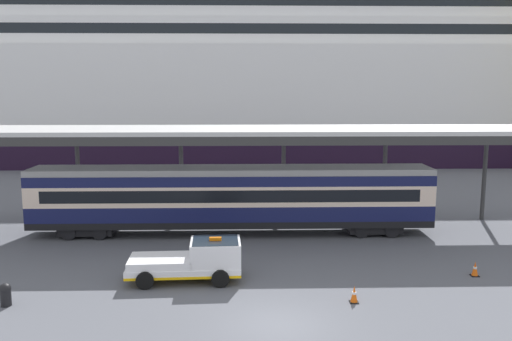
% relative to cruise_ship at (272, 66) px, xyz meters
% --- Properties ---
extents(ground_plane, '(400.00, 400.00, 0.00)m').
position_rel_cruise_ship_xyz_m(ground_plane, '(-2.76, -54.17, -11.85)').
color(ground_plane, '#55575F').
extents(cruise_ship, '(136.28, 31.68, 34.24)m').
position_rel_cruise_ship_xyz_m(cruise_ship, '(0.00, 0.00, 0.00)').
color(cruise_ship, black).
rests_on(cruise_ship, ground).
extents(platform_canopy, '(40.47, 6.02, 6.42)m').
position_rel_cruise_ship_xyz_m(platform_canopy, '(-4.72, -41.12, -5.71)').
color(platform_canopy, silver).
rests_on(platform_canopy, ground).
extents(train_carriage, '(23.94, 2.81, 4.11)m').
position_rel_cruise_ship_xyz_m(train_carriage, '(-4.72, -41.56, -9.54)').
color(train_carriage, black).
rests_on(train_carriage, ground).
extents(service_truck, '(5.29, 2.44, 2.02)m').
position_rel_cruise_ship_xyz_m(service_truck, '(-6.26, -49.38, -10.86)').
color(service_truck, white).
rests_on(service_truck, ground).
extents(traffic_cone_near, '(0.36, 0.36, 0.72)m').
position_rel_cruise_ship_xyz_m(traffic_cone_near, '(0.54, -52.18, -11.50)').
color(traffic_cone_near, black).
rests_on(traffic_cone_near, ground).
extents(traffic_cone_mid, '(0.36, 0.36, 0.71)m').
position_rel_cruise_ship_xyz_m(traffic_cone_mid, '(6.92, -49.22, -11.50)').
color(traffic_cone_mid, black).
rests_on(traffic_cone_mid, ground).
extents(quay_bollard, '(0.48, 0.48, 0.96)m').
position_rel_cruise_ship_xyz_m(quay_bollard, '(-13.76, -52.13, -11.34)').
color(quay_bollard, black).
rests_on(quay_bollard, ground).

